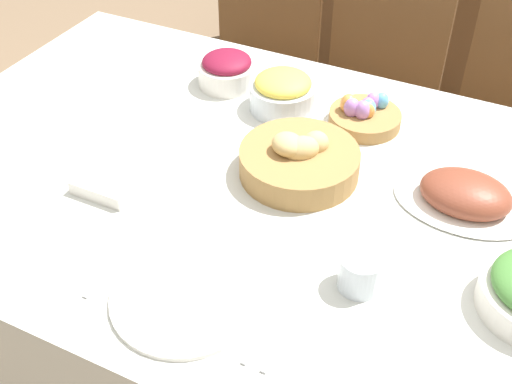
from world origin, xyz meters
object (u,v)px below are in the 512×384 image
(drinking_cup, at_px, (360,272))
(pineapple_bowl, at_px, (283,92))
(chair_far_left, at_px, (253,61))
(ham_platter, at_px, (465,196))
(chair_far_center, at_px, (369,89))
(knife, at_px, (266,329))
(egg_basket, at_px, (364,115))
(fork, at_px, (112,269))
(spoon, at_px, (281,336))
(beet_salad_bowl, at_px, (227,70))
(bread_basket, at_px, (299,159))
(dinner_plate, at_px, (185,297))
(butter_dish, at_px, (105,186))

(drinking_cup, bearing_deg, pineapple_bowl, 127.64)
(chair_far_left, bearing_deg, ham_platter, -38.34)
(chair_far_center, bearing_deg, ham_platter, -54.66)
(pineapple_bowl, distance_m, drinking_cup, 0.62)
(pineapple_bowl, relative_size, knife, 1.05)
(egg_basket, height_order, fork, egg_basket)
(knife, bearing_deg, spoon, 2.40)
(beet_salad_bowl, distance_m, knife, 0.85)
(bread_basket, xyz_separation_m, dinner_plate, (-0.04, -0.43, -0.03))
(pineapple_bowl, relative_size, fork, 1.05)
(dinner_plate, relative_size, drinking_cup, 3.37)
(chair_far_center, xyz_separation_m, egg_basket, (0.15, -0.58, 0.28))
(egg_basket, distance_m, beet_salad_bowl, 0.40)
(chair_far_center, bearing_deg, pineapple_bowl, -90.62)
(egg_basket, relative_size, ham_platter, 0.60)
(spoon, distance_m, butter_dish, 0.54)
(drinking_cup, bearing_deg, spoon, -115.48)
(bread_basket, bearing_deg, chair_far_center, 95.39)
(pineapple_bowl, distance_m, dinner_plate, 0.68)
(ham_platter, height_order, dinner_plate, ham_platter)
(knife, height_order, spoon, same)
(knife, bearing_deg, chair_far_left, 119.70)
(bread_basket, distance_m, spoon, 0.46)
(pineapple_bowl, xyz_separation_m, dinner_plate, (0.11, -0.67, -0.04))
(beet_salad_bowl, xyz_separation_m, drinking_cup, (0.57, -0.54, -0.01))
(chair_far_left, relative_size, fork, 5.84)
(bread_basket, bearing_deg, knife, -73.99)
(pineapple_bowl, bearing_deg, chair_far_left, 122.63)
(chair_far_left, height_order, butter_dish, chair_far_left)
(ham_platter, xyz_separation_m, pineapple_bowl, (-0.51, 0.18, 0.02))
(bread_basket, relative_size, butter_dish, 2.03)
(butter_dish, bearing_deg, chair_far_center, 75.58)
(bread_basket, xyz_separation_m, egg_basket, (0.07, 0.26, -0.01))
(fork, height_order, knife, same)
(chair_far_left, height_order, beet_salad_bowl, chair_far_left)
(butter_dish, bearing_deg, egg_basket, 49.87)
(knife, bearing_deg, ham_platter, 66.54)
(spoon, bearing_deg, beet_salad_bowl, 121.96)
(ham_platter, relative_size, butter_dish, 2.24)
(bread_basket, height_order, fork, bread_basket)
(ham_platter, height_order, fork, ham_platter)
(bread_basket, distance_m, beet_salad_bowl, 0.43)
(pineapple_bowl, height_order, fork, pineapple_bowl)
(chair_far_left, bearing_deg, pineapple_bowl, -54.69)
(bread_basket, relative_size, drinking_cup, 3.30)
(ham_platter, bearing_deg, beet_salad_bowl, 162.33)
(chair_far_center, relative_size, ham_platter, 3.19)
(chair_far_left, xyz_separation_m, spoon, (0.68, -1.27, 0.25))
(chair_far_left, height_order, dinner_plate, chair_far_left)
(chair_far_center, height_order, pineapple_bowl, chair_far_center)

